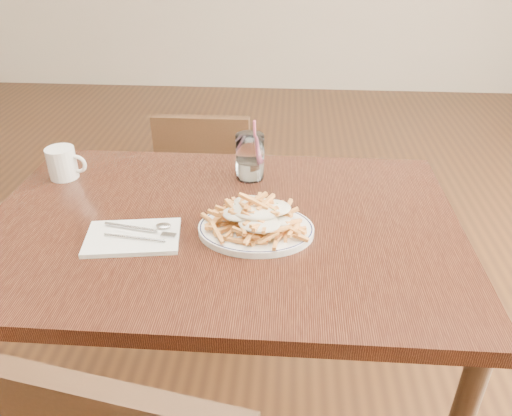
# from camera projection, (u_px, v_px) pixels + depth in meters

# --- Properties ---
(floor) EXTENTS (7.00, 7.00, 0.00)m
(floor) POSITION_uv_depth(u_px,v_px,m) (230.00, 412.00, 1.65)
(floor) COLOR black
(floor) RESTS_ON ground
(table) EXTENTS (1.20, 0.80, 0.75)m
(table) POSITION_uv_depth(u_px,v_px,m) (223.00, 246.00, 1.30)
(table) COLOR black
(table) RESTS_ON ground
(chair_far) EXTENTS (0.36, 0.36, 0.78)m
(chair_far) POSITION_uv_depth(u_px,v_px,m) (208.00, 187.00, 2.06)
(chair_far) COLOR #321E10
(chair_far) RESTS_ON ground
(fries_plate) EXTENTS (0.29, 0.25, 0.02)m
(fries_plate) POSITION_uv_depth(u_px,v_px,m) (256.00, 229.00, 1.21)
(fries_plate) COLOR white
(fries_plate) RESTS_ON table
(loaded_fries) EXTENTS (0.25, 0.21, 0.07)m
(loaded_fries) POSITION_uv_depth(u_px,v_px,m) (256.00, 213.00, 1.19)
(loaded_fries) COLOR #D48C40
(loaded_fries) RESTS_ON fries_plate
(napkin) EXTENTS (0.24, 0.17, 0.01)m
(napkin) POSITION_uv_depth(u_px,v_px,m) (133.00, 237.00, 1.19)
(napkin) COLOR white
(napkin) RESTS_ON table
(cutlery) EXTENTS (0.19, 0.08, 0.01)m
(cutlery) POSITION_uv_depth(u_px,v_px,m) (133.00, 233.00, 1.19)
(cutlery) COLOR silver
(cutlery) RESTS_ON napkin
(water_glass) EXTENTS (0.08, 0.08, 0.18)m
(water_glass) POSITION_uv_depth(u_px,v_px,m) (250.00, 160.00, 1.44)
(water_glass) COLOR white
(water_glass) RESTS_ON table
(coffee_mug) EXTENTS (0.12, 0.08, 0.09)m
(coffee_mug) POSITION_uv_depth(u_px,v_px,m) (63.00, 163.00, 1.44)
(coffee_mug) COLOR white
(coffee_mug) RESTS_ON table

